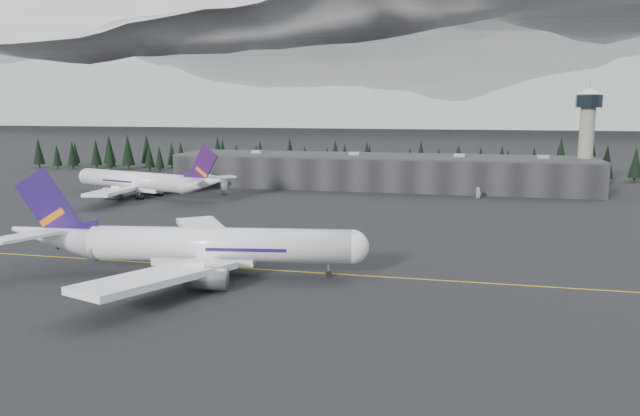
% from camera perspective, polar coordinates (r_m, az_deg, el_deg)
% --- Properties ---
extents(ground, '(1400.00, 1400.00, 0.00)m').
position_cam_1_polar(ground, '(124.28, -2.06, -5.59)').
color(ground, black).
rests_on(ground, ground).
extents(taxiline, '(400.00, 0.40, 0.02)m').
position_cam_1_polar(taxiline, '(122.42, -2.30, -5.82)').
color(taxiline, gold).
rests_on(taxiline, ground).
extents(terminal, '(160.00, 30.00, 12.60)m').
position_cam_1_polar(terminal, '(244.30, 5.49, 3.35)').
color(terminal, black).
rests_on(terminal, ground).
extents(control_tower, '(10.00, 10.00, 37.70)m').
position_cam_1_polar(control_tower, '(248.02, 23.22, 6.68)').
color(control_tower, gray).
rests_on(control_tower, ground).
extents(treeline, '(360.00, 20.00, 15.00)m').
position_cam_1_polar(treeline, '(280.74, 6.48, 4.38)').
color(treeline, black).
rests_on(treeline, ground).
extents(mountain_ridge, '(4400.00, 900.00, 420.00)m').
position_cam_1_polar(mountain_ridge, '(1116.82, 11.35, 7.67)').
color(mountain_ridge, white).
rests_on(mountain_ridge, ground).
extents(jet_main, '(69.37, 63.61, 20.48)m').
position_cam_1_polar(jet_main, '(121.65, -11.86, -3.32)').
color(jet_main, white).
rests_on(jet_main, ground).
extents(jet_parked, '(64.63, 58.52, 19.45)m').
position_cam_1_polar(jet_parked, '(225.80, -15.64, 2.33)').
color(jet_parked, white).
rests_on(jet_parked, ground).
extents(gse_vehicle_a, '(4.22, 6.10, 1.55)m').
position_cam_1_polar(gse_vehicle_a, '(227.06, -8.74, 1.41)').
color(gse_vehicle_a, silver).
rests_on(gse_vehicle_a, ground).
extents(gse_vehicle_b, '(4.12, 3.49, 1.33)m').
position_cam_1_polar(gse_vehicle_b, '(222.23, 14.27, 1.02)').
color(gse_vehicle_b, silver).
rests_on(gse_vehicle_b, ground).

